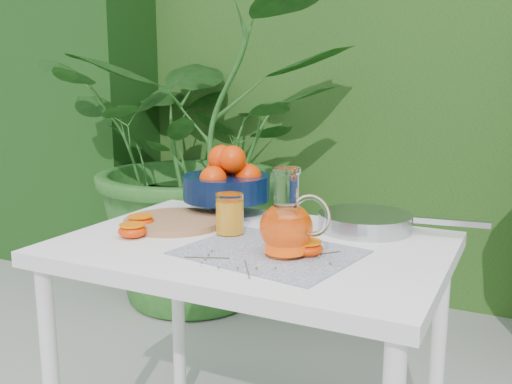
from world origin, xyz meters
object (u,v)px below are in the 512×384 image
at_px(cutting_board, 174,222).
at_px(juice_pitcher, 287,225).
at_px(white_table, 253,271).
at_px(fruit_bowl, 227,182).
at_px(saute_pan, 367,221).

relative_size(cutting_board, juice_pitcher, 1.39).
relative_size(white_table, fruit_bowl, 3.16).
bearing_deg(fruit_bowl, white_table, -49.91).
bearing_deg(white_table, saute_pan, 45.74).
xyz_separation_m(white_table, fruit_bowl, (-0.22, 0.26, 0.18)).
relative_size(cutting_board, saute_pan, 0.62).
bearing_deg(saute_pan, cutting_board, -160.04).
bearing_deg(saute_pan, juice_pitcher, -108.34).
height_order(cutting_board, saute_pan, saute_pan).
bearing_deg(cutting_board, saute_pan, 19.96).
xyz_separation_m(white_table, juice_pitcher, (0.13, -0.08, 0.16)).
distance_m(cutting_board, juice_pitcher, 0.44).
relative_size(fruit_bowl, saute_pan, 0.66).
bearing_deg(white_table, cutting_board, 169.12).
bearing_deg(cutting_board, white_table, -10.88).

